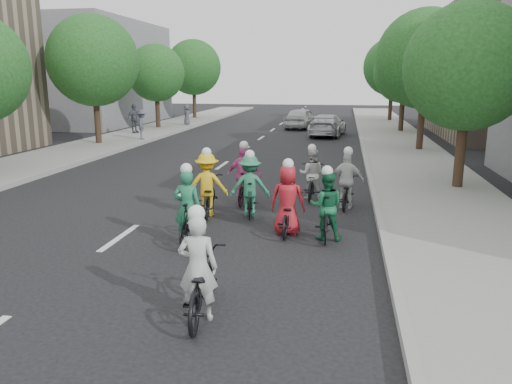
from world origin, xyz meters
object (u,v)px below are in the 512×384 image
(cyclist_3, at_px, (244,181))
(cyclist_5, at_px, (189,216))
(cyclist_2, at_px, (208,191))
(cyclist_8, at_px, (347,187))
(cyclist_0, at_px, (200,280))
(cyclist_1, at_px, (326,211))
(spectator_1, at_px, (134,118))
(cyclist_7, at_px, (250,190))
(cyclist_4, at_px, (288,208))
(spectator_2, at_px, (187,115))
(follow_car_lead, at_px, (328,125))
(spectator_0, at_px, (142,124))
(cyclist_6, at_px, (311,179))
(follow_car_trail, at_px, (301,118))

(cyclist_3, xyz_separation_m, cyclist_5, (-0.52, -3.74, -0.05))
(cyclist_2, distance_m, cyclist_8, 3.97)
(cyclist_0, height_order, cyclist_8, cyclist_0)
(cyclist_1, distance_m, cyclist_5, 3.13)
(cyclist_0, relative_size, cyclist_5, 1.09)
(cyclist_3, relative_size, spectator_1, 1.01)
(cyclist_1, distance_m, cyclist_7, 2.64)
(cyclist_1, bearing_deg, cyclist_0, 65.46)
(cyclist_4, distance_m, spectator_1, 22.58)
(cyclist_7, bearing_deg, spectator_2, -76.47)
(cyclist_1, bearing_deg, cyclist_2, -26.53)
(follow_car_lead, bearing_deg, spectator_0, 31.83)
(cyclist_2, distance_m, cyclist_4, 2.61)
(cyclist_8, bearing_deg, spectator_0, -41.75)
(cyclist_4, bearing_deg, cyclist_0, 80.10)
(cyclist_8, bearing_deg, cyclist_4, 70.04)
(spectator_1, bearing_deg, cyclist_3, -124.56)
(cyclist_6, xyz_separation_m, spectator_0, (-10.63, 12.35, 0.39))
(cyclist_8, distance_m, spectator_1, 21.18)
(cyclist_6, relative_size, follow_car_lead, 0.40)
(cyclist_0, relative_size, cyclist_1, 1.10)
(spectator_1, bearing_deg, cyclist_0, -131.65)
(cyclist_4, height_order, cyclist_5, cyclist_5)
(follow_car_trail, bearing_deg, cyclist_1, 106.01)
(follow_car_trail, relative_size, spectator_2, 2.95)
(cyclist_5, distance_m, follow_car_trail, 26.60)
(cyclist_4, distance_m, follow_car_trail, 25.54)
(cyclist_7, distance_m, spectator_2, 25.54)
(cyclist_3, height_order, follow_car_trail, cyclist_3)
(cyclist_5, distance_m, spectator_2, 27.61)
(cyclist_7, xyz_separation_m, spectator_1, (-10.94, 17.66, 0.38))
(spectator_1, bearing_deg, cyclist_1, -123.19)
(cyclist_6, distance_m, cyclist_7, 2.71)
(follow_car_lead, height_order, spectator_2, spectator_2)
(spectator_1, bearing_deg, follow_car_lead, -58.78)
(cyclist_3, bearing_deg, cyclist_6, -149.41)
(spectator_0, bearing_deg, follow_car_trail, -63.91)
(cyclist_6, bearing_deg, cyclist_2, 42.88)
(cyclist_1, relative_size, cyclist_7, 1.01)
(cyclist_5, bearing_deg, follow_car_trail, -93.58)
(cyclist_8, height_order, spectator_2, cyclist_8)
(cyclist_3, xyz_separation_m, cyclist_7, (0.40, -1.22, 0.01))
(follow_car_lead, height_order, spectator_0, spectator_0)
(follow_car_trail, bearing_deg, cyclist_2, 98.82)
(cyclist_1, height_order, cyclist_8, cyclist_8)
(follow_car_lead, relative_size, spectator_1, 2.56)
(spectator_0, bearing_deg, spectator_2, -20.77)
(spectator_1, bearing_deg, follow_car_trail, -35.10)
(cyclist_5, xyz_separation_m, cyclist_7, (0.92, 2.52, 0.06))
(cyclist_6, distance_m, spectator_1, 19.79)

